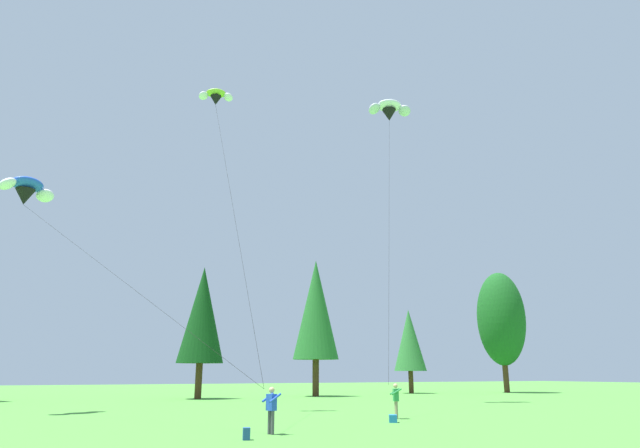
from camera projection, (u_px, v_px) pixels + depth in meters
name	position (u px, v px, depth m)	size (l,w,h in m)	color
treeline_tree_d	(202.00, 315.00, 51.09)	(4.19, 4.19, 11.78)	#472D19
treeline_tree_e	(316.00, 309.00, 56.84)	(4.58, 4.58, 13.54)	#472D19
treeline_tree_f	(409.00, 340.00, 64.40)	(3.66, 3.66, 9.37)	#472D19
treeline_tree_g	(501.00, 319.00, 67.07)	(5.60, 5.60, 14.08)	#472D19
kite_flyer_near	(271.00, 406.00, 20.91)	(0.65, 0.68, 1.69)	#4C4C51
kite_flyer_mid	(396.00, 398.00, 27.98)	(0.70, 0.72, 1.69)	gray
parafoil_kite_high_lime_white	(216.00, 97.00, 38.37)	(2.41, 14.66, 19.57)	#93D633
parafoil_kite_mid_white	(389.00, 110.00, 49.37)	(11.37, 14.20, 24.04)	white
parafoil_kite_far_blue_white	(26.00, 190.00, 34.73)	(11.34, 18.81, 12.49)	blue
backpack	(246.00, 434.00, 19.00)	(0.32, 0.24, 0.40)	#234C89
picnic_cooler	(393.00, 419.00, 25.70)	(0.52, 0.36, 0.34)	#1E70B7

